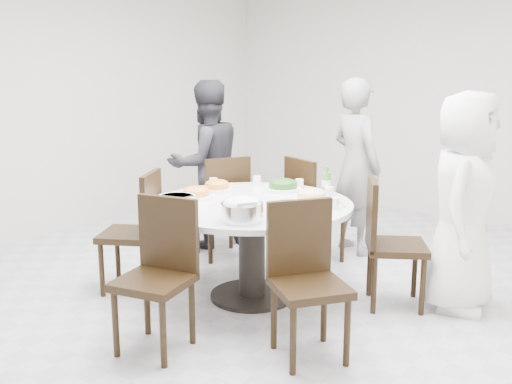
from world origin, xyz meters
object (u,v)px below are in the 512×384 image
Objects in this scene: dining_table at (252,250)px; beverage_bottle at (326,181)px; chair_nw at (221,206)px; chair_sw at (129,232)px; diner_middle at (356,167)px; diner_left at (206,164)px; chair_n at (316,210)px; soup_bowl at (176,202)px; chair_s at (153,278)px; chair_se at (310,284)px; rice_bowl at (242,212)px; diner_right at (463,203)px; chair_ne at (397,244)px.

beverage_bottle is at bearing 60.61° from dining_table.
chair_sw is (0.00, -1.07, 0.00)m from chair_nw.
diner_middle is 1.02× the size of diner_left.
diner_middle reaches higher than dining_table.
dining_table is 1.05m from chair_n.
soup_bowl is at bearing 60.05° from chair_sw.
diner_left reaches higher than soup_bowl.
chair_s is at bearing -56.51° from soup_bowl.
chair_se is 3.39× the size of rice_bowl.
chair_sw is 1.00× the size of chair_se.
chair_se is at bearing 18.14° from chair_s.
dining_table is 1.58× the size of chair_n.
diner_left is at bearing 146.83° from dining_table.
chair_s is at bearing 112.52° from diner_middle.
diner_right is at bearing 41.38° from chair_s.
chair_n is 1.00× the size of chair_nw.
chair_n is at bearing 129.14° from beverage_bottle.
chair_ne is 1.00× the size of chair_sw.
chair_ne is at bearing 154.52° from diner_middle.
diner_left is at bearing 80.05° from diner_right.
chair_ne is 1.00× the size of chair_se.
diner_right is 2.49m from diner_left.
chair_sw is at bearing 110.34° from diner_right.
chair_n is (-0.10, 1.04, 0.10)m from dining_table.
diner_right is 6.91× the size of beverage_bottle.
chair_n is 1.69m from chair_sw.
chair_nw reaches higher than dining_table.
diner_left is at bearing 170.91° from beverage_bottle.
chair_sw is 2.19m from diner_middle.
beverage_bottle is (-0.61, -0.00, 0.39)m from chair_ne.
chair_n is at bearing 30.74° from chair_ne.
chair_ne reaches higher than rice_bowl.
rice_bowl is (0.22, 0.59, 0.34)m from chair_s.
soup_bowl is at bearing 53.37° from chair_nw.
chair_nw is at bearing 116.81° from soup_bowl.
diner_left reaches higher than chair_sw.
chair_se is at bearing -30.82° from dining_table.
dining_table is 1.58× the size of chair_s.
beverage_bottle is at bearing 56.99° from chair_ne.
beverage_bottle reaches higher than soup_bowl.
diner_left is 7.02× the size of beverage_bottle.
rice_bowl is at bearing 117.39° from chair_se.
chair_n is 1.18m from diner_left.
beverage_bottle is at bearing 127.78° from diner_middle.
chair_sw is 1.08m from chair_s.
chair_se is 0.60× the size of diner_right.
chair_nw is (-0.86, 0.60, 0.10)m from dining_table.
chair_s is 3.39× the size of rice_bowl.
chair_sw and chair_s have the same top height.
rice_bowl is 1.00× the size of soup_bowl.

